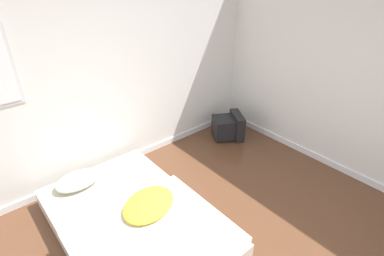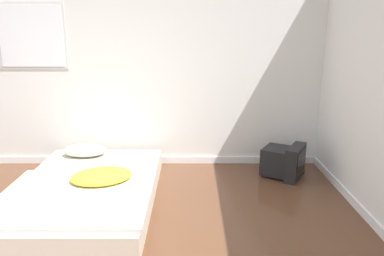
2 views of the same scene
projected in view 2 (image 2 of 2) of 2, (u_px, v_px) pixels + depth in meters
wall_back at (110, 65)px, 4.68m from camera, size 7.70×0.08×2.60m
mattress_bed at (86, 191)px, 3.79m from camera, size 1.38×2.10×0.37m
crt_tv at (284, 161)px, 4.49m from camera, size 0.59×0.57×0.40m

